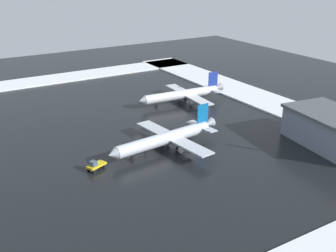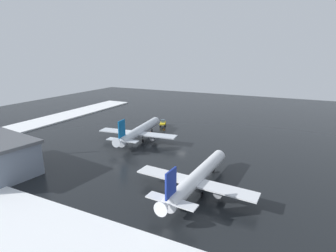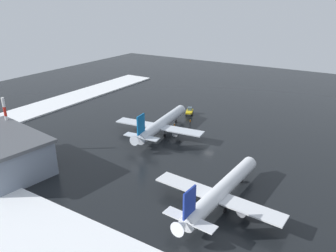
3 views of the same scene
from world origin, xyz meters
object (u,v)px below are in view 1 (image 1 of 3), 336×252
at_px(airplane_distant_tail, 183,94).
at_px(ground_crew_mid_apron, 120,151).
at_px(pushback_tug, 96,165).
at_px(airplane_parked_portside, 167,138).
at_px(ground_crew_by_nose_gear, 145,149).
at_px(cargo_hangar, 333,130).

bearing_deg(airplane_distant_tail, ground_crew_mid_apron, 39.79).
relative_size(airplane_distant_tail, pushback_tug, 6.31).
distance_m(airplane_distant_tail, ground_crew_mid_apron, 44.52).
xyz_separation_m(airplane_parked_portside, pushback_tug, (-1.10, 19.86, -1.97)).
xyz_separation_m(ground_crew_mid_apron, ground_crew_by_nose_gear, (-2.49, -5.90, 0.00)).
relative_size(airplane_distant_tail, ground_crew_by_nose_gear, 18.79).
relative_size(ground_crew_by_nose_gear, cargo_hangar, 0.06).
xyz_separation_m(pushback_tug, cargo_hangar, (-19.05, -58.26, 3.16)).
bearing_deg(cargo_hangar, pushback_tug, 79.62).
bearing_deg(cargo_hangar, airplane_parked_portside, 70.04).
xyz_separation_m(ground_crew_by_nose_gear, cargo_hangar, (-21.33, -43.95, 3.47)).
xyz_separation_m(airplane_distant_tail, cargo_hangar, (-49.83, -13.78, 1.29)).
bearing_deg(cargo_hangar, ground_crew_mid_apron, 72.18).
relative_size(airplane_parked_portside, ground_crew_mid_apron, 19.40).
distance_m(airplane_parked_portside, ground_crew_mid_apron, 12.24).
bearing_deg(ground_crew_mid_apron, cargo_hangar, -139.41).
bearing_deg(ground_crew_by_nose_gear, ground_crew_mid_apron, -98.20).
height_order(airplane_parked_portside, ground_crew_by_nose_gear, airplane_parked_portside).
bearing_deg(airplane_parked_portside, ground_crew_mid_apron, -24.07).
bearing_deg(ground_crew_by_nose_gear, airplane_parked_portside, 92.65).
distance_m(airplane_distant_tail, ground_crew_by_nose_gear, 41.56).
xyz_separation_m(pushback_tug, ground_crew_mid_apron, (4.78, -8.41, -0.31)).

